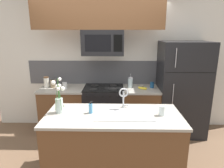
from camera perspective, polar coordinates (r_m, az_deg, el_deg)
name	(u,v)px	position (r m, az deg, el deg)	size (l,w,h in m)	color
ground_plane	(101,158)	(3.42, -3.25, -20.34)	(10.00, 10.00, 0.00)	brown
rear_partition	(119,65)	(4.12, 2.04, 5.50)	(5.20, 0.10, 2.60)	silver
splash_band	(104,72)	(4.10, -2.17, 3.32)	(3.09, 0.01, 0.48)	#4C4C51
back_counter_left	(64,110)	(4.12, -13.54, -7.15)	(0.86, 0.65, 0.91)	brown
back_counter_right	(140,110)	(4.01, 8.03, -7.45)	(0.71, 0.65, 0.91)	brown
stove_range	(104,110)	(3.99, -2.35, -7.36)	(0.76, 0.64, 0.93)	black
microwave	(103,43)	(3.68, -2.59, 11.74)	(0.74, 0.40, 0.45)	black
upper_cabinet_band	(98,12)	(3.66, -3.99, 19.89)	(2.27, 0.34, 0.60)	brown
refrigerator	(181,89)	(4.06, 19.24, -1.33)	(0.88, 0.74, 1.79)	black
storage_jar_tall	(46,82)	(4.06, -18.22, 0.52)	(0.10, 0.10, 0.21)	silver
storage_jar_medium	(53,83)	(4.03, -16.52, 0.26)	(0.10, 0.10, 0.17)	#997F5B
storage_jar_short	(65,85)	(3.93, -13.32, -0.34)	(0.09, 0.09, 0.11)	silver
banana_bunch	(143,88)	(3.80, 8.76, -1.15)	(0.19, 0.12, 0.08)	yellow
french_press	(130,82)	(3.88, 5.25, 0.45)	(0.09, 0.09, 0.27)	silver
coffee_tin	(152,85)	(3.93, 11.35, -0.25)	(0.08, 0.08, 0.11)	#1E5184
island_counter	(113,145)	(2.87, 0.36, -17.03)	(1.79, 0.80, 0.91)	brown
kitchen_sink	(124,119)	(2.69, 3.38, -10.05)	(0.76, 0.43, 0.16)	#ADAFB5
sink_faucet	(124,95)	(2.78, 3.33, -3.23)	(0.14, 0.14, 0.31)	#B7BABF
dish_soap_bottle	(91,108)	(2.69, -6.12, -6.90)	(0.06, 0.05, 0.16)	#4C93C6
drinking_glass	(162,111)	(2.68, 14.05, -7.41)	(0.07, 0.07, 0.13)	silver
flower_vase	(59,101)	(2.75, -14.87, -4.76)	(0.13, 0.20, 0.50)	silver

